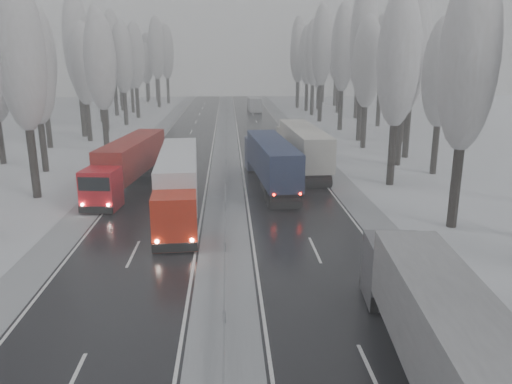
{
  "coord_description": "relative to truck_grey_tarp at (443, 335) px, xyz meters",
  "views": [
    {
      "loc": [
        0.28,
        -14.99,
        10.92
      ],
      "look_at": [
        2.09,
        17.07,
        2.2
      ],
      "focal_mm": 35.0,
      "sensor_mm": 36.0,
      "label": 1
    }
  ],
  "objects": [
    {
      "name": "tree_31",
      "position": [
        15.44,
        86.93,
        9.63
      ],
      "size": [
        3.6,
        3.6,
        18.58
      ],
      "color": "black",
      "rests_on": "ground"
    },
    {
      "name": "tree_23",
      "position": [
        16.27,
        50.83,
        6.43
      ],
      "size": [
        3.6,
        3.6,
        13.55
      ],
      "color": "black",
      "rests_on": "ground"
    },
    {
      "name": "tree_21",
      "position": [
        13.08,
        40.39,
        9.66
      ],
      "size": [
        3.6,
        3.6,
        18.62
      ],
      "color": "black",
      "rests_on": "ground"
    },
    {
      "name": "tree_24",
      "position": [
        10.86,
        52.25,
        10.85
      ],
      "size": [
        3.6,
        3.6,
        20.49
      ],
      "color": "black",
      "rests_on": "ground"
    },
    {
      "name": "tree_77",
      "position": [
        -26.7,
        113.94,
        6.92
      ],
      "size": [
        3.6,
        3.6,
        14.32
      ],
      "color": "black",
      "rests_on": "ground"
    },
    {
      "name": "tree_63",
      "position": [
        -28.89,
        48.95,
        8.55
      ],
      "size": [
        3.6,
        3.6,
        16.88
      ],
      "color": "black",
      "rests_on": "ground"
    },
    {
      "name": "tree_18",
      "position": [
        7.47,
        28.26,
        8.36
      ],
      "size": [
        3.6,
        3.6,
        16.58
      ],
      "color": "black",
      "rests_on": "ground"
    },
    {
      "name": "tree_35",
      "position": [
        17.9,
        101.54,
        9.42
      ],
      "size": [
        3.6,
        3.6,
        18.25
      ],
      "color": "black",
      "rests_on": "ground"
    },
    {
      "name": "tree_72",
      "position": [
        -25.97,
        89.76,
        7.42
      ],
      "size": [
        3.6,
        3.6,
        15.11
      ],
      "color": "black",
      "rests_on": "ground"
    },
    {
      "name": "truck_red_white",
      "position": [
        -10.35,
        20.95,
        0.13
      ],
      "size": [
        3.57,
        16.61,
        4.23
      ],
      "rotation": [
        0.0,
        0.0,
        0.06
      ],
      "color": "red",
      "rests_on": "ground"
    },
    {
      "name": "tree_64",
      "position": [
        -25.3,
        53.94,
        7.62
      ],
      "size": [
        3.6,
        3.6,
        15.42
      ],
      "color": "black",
      "rests_on": "ground"
    },
    {
      "name": "tree_76",
      "position": [
        -21.09,
        109.94,
        9.61
      ],
      "size": [
        3.6,
        3.6,
        18.55
      ],
      "color": "black",
      "rests_on": "ground"
    },
    {
      "name": "truck_cream_box",
      "position": [
        0.44,
        34.29,
        0.21
      ],
      "size": [
        3.44,
        17.17,
        4.38
      ],
      "rotation": [
        0.0,
        0.0,
        0.04
      ],
      "color": "#ABA998",
      "rests_on": "ground"
    },
    {
      "name": "tree_73",
      "position": [
        -28.86,
        93.76,
        8.77
      ],
      "size": [
        3.6,
        3.6,
        17.22
      ],
      "color": "black",
      "rests_on": "ground"
    },
    {
      "name": "tree_16",
      "position": [
        7.99,
        16.89,
        8.33
      ],
      "size": [
        3.6,
        3.6,
        16.53
      ],
      "color": "black",
      "rests_on": "ground"
    },
    {
      "name": "tree_70",
      "position": [
        -23.37,
        80.41,
        8.69
      ],
      "size": [
        3.6,
        3.6,
        17.09
      ],
      "color": "black",
      "rests_on": "ground"
    },
    {
      "name": "truck_grey_tarp",
      "position": [
        0.0,
        0.0,
        0.0
      ],
      "size": [
        3.88,
        15.77,
        4.01
      ],
      "rotation": [
        0.0,
        0.0,
        -0.09
      ],
      "color": "#4B4C51",
      "rests_on": "ground"
    },
    {
      "name": "tree_22",
      "position": [
        9.98,
        46.83,
        7.9
      ],
      "size": [
        3.6,
        3.6,
        15.86
      ],
      "color": "black",
      "rests_on": "ground"
    },
    {
      "name": "tree_74",
      "position": [
        -22.11,
        100.55,
        10.33
      ],
      "size": [
        3.6,
        3.6,
        19.68
      ],
      "color": "black",
      "rests_on": "ground"
    },
    {
      "name": "tree_60",
      "position": [
        -24.79,
        35.42,
        7.25
      ],
      "size": [
        3.6,
        3.6,
        14.84
      ],
      "color": "black",
      "rests_on": "ground"
    },
    {
      "name": "tree_28",
      "position": [
        9.3,
        73.18,
        10.3
      ],
      "size": [
        3.6,
        3.6,
        19.62
      ],
      "color": "black",
      "rests_on": "ground"
    },
    {
      "name": "tree_62",
      "position": [
        -20.99,
        44.95,
        8.01
      ],
      "size": [
        3.6,
        3.6,
        16.04
      ],
      "color": "black",
      "rests_on": "ground"
    },
    {
      "name": "tree_34",
      "position": [
        8.69,
        97.54,
        9.03
      ],
      "size": [
        3.6,
        3.6,
        17.63
      ],
      "color": "black",
      "rests_on": "ground"
    },
    {
      "name": "tree_20",
      "position": [
        10.86,
        36.39,
        7.8
      ],
      "size": [
        3.6,
        3.6,
        15.71
      ],
      "color": "black",
      "rests_on": "ground"
    },
    {
      "name": "shoulder_left",
      "position": [
        -17.24,
        31.22,
        -2.32
      ],
      "size": [
        2.4,
        200.0,
        0.04
      ],
      "primitive_type": "cube",
      "color": "#9FA3A7",
      "rests_on": "ground"
    },
    {
      "name": "tree_19",
      "position": [
        12.98,
        32.26,
        7.08
      ],
      "size": [
        3.6,
        3.6,
        14.57
      ],
      "color": "black",
      "rests_on": "ground"
    },
    {
      "name": "carriageway_left",
      "position": [
        -12.29,
        31.22,
        -2.33
      ],
      "size": [
        7.5,
        200.0,
        0.03
      ],
      "primitive_type": "cube",
      "color": "black",
      "rests_on": "ground"
    },
    {
      "name": "tree_78",
      "position": [
        -24.6,
        116.53,
        10.25
      ],
      "size": [
        3.6,
        3.6,
        19.55
      ],
      "color": "black",
      "rests_on": "ground"
    },
    {
      "name": "median_slush",
      "position": [
        -7.04,
        31.22,
        -2.32
      ],
      "size": [
        3.0,
        200.0,
        0.04
      ],
      "primitive_type": "cube",
      "color": "#9FA3A7",
      "rests_on": "ground"
    },
    {
      "name": "tree_25",
      "position": [
        17.77,
        56.25,
        10.18
      ],
      "size": [
        3.6,
        3.6,
        19.44
      ],
      "color": "black",
      "rests_on": "ground"
    },
    {
      "name": "truck_red_red",
      "position": [
        -15.23,
        28.51,
        0.02
      ],
      "size": [
        4.35,
        15.91,
        4.05
      ],
      "rotation": [
        0.0,
        0.0,
        -0.12
      ],
      "color": "red",
      "rests_on": "ground"
    },
    {
      "name": "tree_36",
      "position": [
        10.0,
        107.39,
        10.68
      ],
      "size": [
        3.6,
        3.6,
        20.23
      ],
      "color": "black",
      "rests_on": "ground"
    },
    {
      "name": "tree_30",
      "position": [
        9.52,
        82.93,
        9.18
      ],
      "size": [
        3.6,
        3.6,
        17.86
      ],
      "color": "black",
      "rests_on": "ground"
    },
    {
      "name": "tree_68",
      "position": [
        -23.62,
        70.34,
        8.4
      ],
      "size": [
        3.6,
        3.6,
        16.65
      ],
      "color": "black",
      "rests_on": "ground"
    },
    {
      "name": "tree_38",
      "position": [
        11.69,
        117.95,
        9.25
      ],
      "size": [
        3.6,
        3.6,
        17.97
      ],
      "color": "black",
      "rests_on": "ground"
    },
    {
      "name": "tree_66",
      "position": [
        -25.2,
        63.57,
        7.5
      ],
      "size": [
        3.6,
        3.6,
        15.23
      ],
      "color": "black",
      "rests_on": "ground"
    },
    {
      "name": "tree_65",
      "position": [
        -27.09,
        57.94,
        10.2
      ],
      "size": [
        3.6,
        3.6,
        19.48
      ],
      "color": "black",
      "rests_on": "ground"
    },
    {
      "name": "tree_29",
      "position": [
        16.67,
        77.18,
        9.33
      ],
      "size": [
        3.6,
        3.6,
        18.11
      ],
      "color": "black",
      "rests_on": "ground"
    },
    {
      "name": "tree_33",
      "position": [
        12.73,
        94.44,
        6.92
      ],
      "size": [
        3.6,
        3.6,
        14.33
      ],
      "color": "black",
      "rests_on": "ground"
    },
    {
      "name": "box_truck_distant",
      "position": [
        -1.27,
        89.7,
        -0.85
      ],
      "size": [
        2.72,
        7.93,
        2.93
      ],
      "rotation": [
        0.0,
        0.0,
        0.04
      ],
      "color": "#B0B3B8",
      "rests_on": "ground"
    },
    {
      "name": "tree_27",
      "position": [
        17.67,
        66.5,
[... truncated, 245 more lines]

